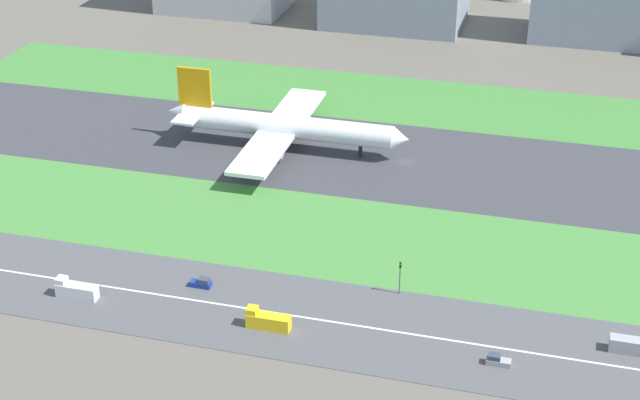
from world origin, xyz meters
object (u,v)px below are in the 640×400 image
Objects in this scene: truck_0 at (635,345)px; truck_1 at (267,321)px; car_2 at (201,283)px; car_3 at (497,360)px; traffic_light at (400,275)px; truck_2 at (76,290)px; airliner at (281,126)px.

truck_1 is (-66.61, -10.00, 0.00)m from truck_0.
car_3 is at bearing -9.43° from car_2.
car_3 is 0.61× the size of traffic_light.
truck_2 reaches higher than car_3.
airliner is 73.96m from traffic_light.
car_2 is at bearing -30.29° from truck_1.
truck_0 is 83.74m from car_2.
truck_1 is 1.17× the size of traffic_light.
truck_0 is 106.74m from truck_2.
airliner reaches higher than traffic_light.
truck_1 is at bearing 0.00° from car_3.
airliner reaches higher than car_3.
traffic_light reaches higher than truck_0.
truck_1 and truck_2 have the same top height.
truck_1 is at bearing -30.29° from car_2.
traffic_light reaches higher than truck_2.
airliner is 7.74× the size of truck_1.
traffic_light is (43.20, -60.01, -1.94)m from airliner.
truck_0 is 1.91× the size of car_3.
truck_1 is 39.66m from truck_2.
truck_2 is 64.06m from traffic_light.
car_2 is (-17.12, 10.00, -0.75)m from truck_1.
airliner is 14.77× the size of car_2.
car_2 is at bearing -168.38° from traffic_light.
traffic_light is (61.42, 17.99, 2.62)m from truck_2.
truck_0 is 25.59m from car_3.
car_2 is at bearing -9.43° from car_3.
car_2 is (-60.19, 10.00, 0.00)m from car_3.
truck_1 reaches higher than car_2.
truck_1 is 1.91× the size of car_3.
car_2 is at bearing -86.37° from airliner.
truck_2 is at bearing 0.00° from truck_1.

